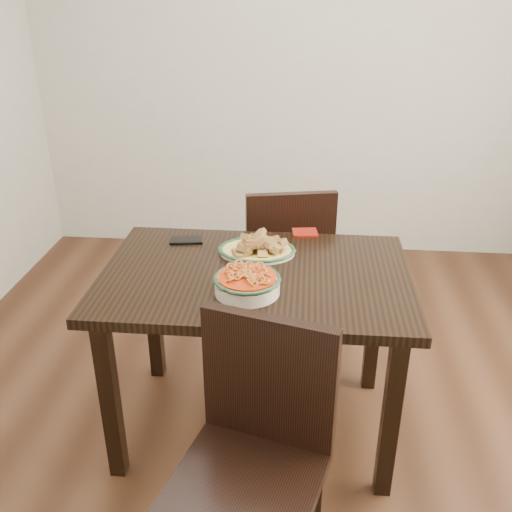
# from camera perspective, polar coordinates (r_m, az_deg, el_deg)

# --- Properties ---
(floor) EXTENTS (3.50, 3.50, 0.00)m
(floor) POSITION_cam_1_polar(r_m,az_deg,el_deg) (2.71, 2.40, -14.55)
(floor) COLOR #361E11
(floor) RESTS_ON ground
(wall_back) EXTENTS (3.50, 0.10, 2.60)m
(wall_back) POSITION_cam_1_polar(r_m,az_deg,el_deg) (3.84, 4.28, 18.99)
(wall_back) COLOR beige
(wall_back) RESTS_ON ground
(dining_table) EXTENTS (1.18, 0.79, 0.75)m
(dining_table) POSITION_cam_1_polar(r_m,az_deg,el_deg) (2.23, -0.05, -3.95)
(dining_table) COLOR black
(dining_table) RESTS_ON ground
(chair_far) EXTENTS (0.50, 0.50, 0.89)m
(chair_far) POSITION_cam_1_polar(r_m,az_deg,el_deg) (2.84, 3.03, -0.42)
(chair_far) COLOR black
(chair_far) RESTS_ON ground
(chair_near) EXTENTS (0.52, 0.52, 0.89)m
(chair_near) POSITION_cam_1_polar(r_m,az_deg,el_deg) (1.80, 0.00, -18.49)
(chair_near) COLOR black
(chair_near) RESTS_ON ground
(fish_plate) EXTENTS (0.31, 0.24, 0.11)m
(fish_plate) POSITION_cam_1_polar(r_m,az_deg,el_deg) (2.31, 0.09, 1.30)
(fish_plate) COLOR beige
(fish_plate) RESTS_ON dining_table
(noodle_bowl) EXTENTS (0.24, 0.24, 0.08)m
(noodle_bowl) POSITION_cam_1_polar(r_m,az_deg,el_deg) (2.02, -0.89, -2.57)
(noodle_bowl) COLOR #EDE0C8
(noodle_bowl) RESTS_ON dining_table
(smartphone) EXTENTS (0.15, 0.10, 0.01)m
(smartphone) POSITION_cam_1_polar(r_m,az_deg,el_deg) (2.45, -6.98, 1.58)
(smartphone) COLOR black
(smartphone) RESTS_ON dining_table
(napkin) EXTENTS (0.12, 0.10, 0.01)m
(napkin) POSITION_cam_1_polar(r_m,az_deg,el_deg) (2.51, 4.92, 2.33)
(napkin) COLOR maroon
(napkin) RESTS_ON dining_table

